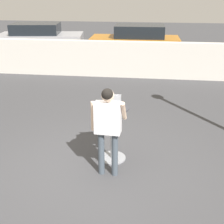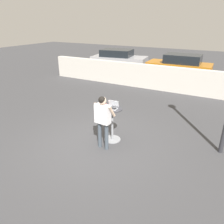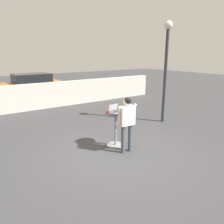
{
  "view_description": "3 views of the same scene",
  "coord_description": "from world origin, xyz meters",
  "views": [
    {
      "loc": [
        0.95,
        -4.77,
        3.08
      ],
      "look_at": [
        0.3,
        0.26,
        1.03
      ],
      "focal_mm": 50.0,
      "sensor_mm": 36.0,
      "label": 1
    },
    {
      "loc": [
        3.15,
        -4.79,
        3.44
      ],
      "look_at": [
        0.44,
        0.12,
        1.08
      ],
      "focal_mm": 35.0,
      "sensor_mm": 36.0,
      "label": 2
    },
    {
      "loc": [
        -3.32,
        -4.57,
        2.72
      ],
      "look_at": [
        0.06,
        0.29,
        1.12
      ],
      "focal_mm": 35.0,
      "sensor_mm": 36.0,
      "label": 3
    }
  ],
  "objects": [
    {
      "name": "ground_plane",
      "position": [
        0.0,
        0.0,
        0.0
      ],
      "size": [
        50.0,
        50.0,
        0.0
      ],
      "primitive_type": "plane",
      "color": "#3D3D3F"
    },
    {
      "name": "laptop",
      "position": [
        0.28,
        0.44,
        1.1
      ],
      "size": [
        0.34,
        0.31,
        0.22
      ],
      "color": "#B7BABF",
      "rests_on": "cafe_table"
    },
    {
      "name": "pavement_kerb",
      "position": [
        0.0,
        6.31,
        0.64
      ],
      "size": [
        13.78,
        0.35,
        1.28
      ],
      "color": "beige",
      "rests_on": "ground_plane"
    },
    {
      "name": "cafe_table",
      "position": [
        0.29,
        0.42,
        0.59
      ],
      "size": [
        0.6,
        0.6,
        1.05
      ],
      "color": "gray",
      "rests_on": "ground_plane"
    },
    {
      "name": "parked_car_near_street",
      "position": [
        0.21,
        9.39,
        0.77
      ],
      "size": [
        3.95,
        1.89,
        1.5
      ],
      "color": "#B76B19",
      "rests_on": "ground_plane"
    },
    {
      "name": "parked_car_further_down",
      "position": [
        -4.61,
        10.34,
        0.73
      ],
      "size": [
        4.32,
        2.41,
        1.41
      ],
      "color": "#9E9EA3",
      "rests_on": "ground_plane"
    },
    {
      "name": "standing_person",
      "position": [
        0.28,
        -0.12,
        1.0
      ],
      "size": [
        0.59,
        0.33,
        1.59
      ],
      "color": "#424C56",
      "rests_on": "ground_plane"
    },
    {
      "name": "coffee_mug",
      "position": [
        0.05,
        0.42,
        1.1
      ],
      "size": [
        0.12,
        0.08,
        0.09
      ],
      "color": "#C14C42",
      "rests_on": "cafe_table"
    }
  ]
}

